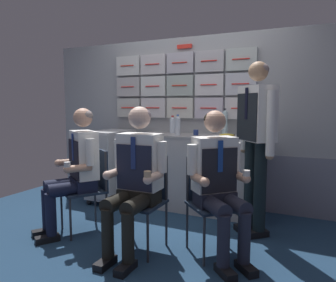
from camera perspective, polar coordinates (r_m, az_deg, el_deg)
name	(u,v)px	position (r m, az deg, el deg)	size (l,w,h in m)	color
ground	(136,240)	(3.33, -5.61, -16.83)	(4.80, 4.80, 0.04)	navy
galley_bulkhead	(188,119)	(4.30, 3.56, 3.82)	(4.20, 0.14, 2.15)	#9B9FA3
galley_counter	(199,172)	(4.03, 5.38, -5.51)	(1.56, 0.53, 0.92)	#ADAAAB
service_trolley	(111,164)	(4.43, -10.01, -3.91)	(0.40, 0.65, 0.95)	black
folding_chair_left	(92,181)	(3.45, -13.12, -6.83)	(0.55, 0.55, 0.83)	#2D2D33
crew_member_left	(76,165)	(3.37, -15.79, -4.12)	(0.61, 0.68, 1.26)	black
folding_chair_right	(144,191)	(2.99, -4.14, -8.75)	(0.41, 0.41, 0.83)	#2D2D33
crew_member_right	(135,174)	(2.81, -5.73, -5.73)	(0.51, 0.62, 1.28)	black
folding_chair_by_counter	(210,193)	(2.94, 7.32, -9.06)	(0.57, 0.57, 0.83)	#2D2D33
crew_member_by_counter	(219,178)	(2.76, 8.86, -6.47)	(0.64, 0.65, 1.24)	black
crew_member_standing	(256,133)	(3.30, 15.19, 1.44)	(0.42, 0.43, 1.70)	black
water_bottle_short	(178,126)	(3.93, 1.72, 2.72)	(0.06, 0.06, 0.25)	silver
water_bottle_blue_cap	(241,126)	(3.90, 12.58, 2.53)	(0.08, 0.08, 0.25)	silver
sparkling_bottle_green	(173,125)	(4.24, 0.81, 2.84)	(0.08, 0.08, 0.23)	silver
water_bottle_tall	(225,122)	(4.00, 9.90, 3.21)	(0.07, 0.07, 0.32)	silver
espresso_cup_small	(196,132)	(3.97, 4.91, 1.54)	(0.06, 0.06, 0.07)	navy
paper_cup_tan	(252,134)	(3.90, 14.42, 1.22)	(0.06, 0.06, 0.06)	navy
snack_banana	(227,135)	(3.79, 10.24, 1.01)	(0.17, 0.10, 0.04)	yellow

